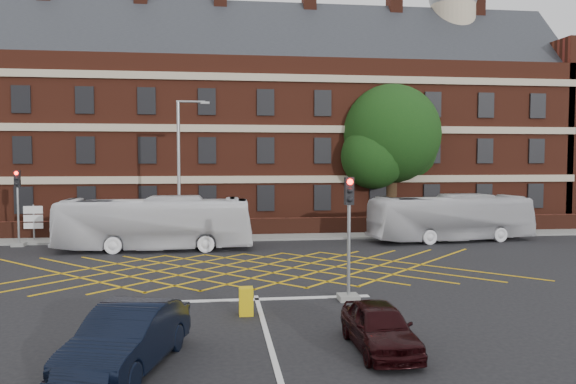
{
  "coord_description": "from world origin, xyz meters",
  "views": [
    {
      "loc": [
        -1.35,
        -22.77,
        4.88
      ],
      "look_at": [
        1.73,
        1.5,
        3.46
      ],
      "focal_mm": 35.0,
      "sensor_mm": 36.0,
      "label": 1
    }
  ],
  "objects": [
    {
      "name": "victorian_building",
      "position": [
        0.25,
        22.0,
        7.84
      ],
      "size": [
        51.0,
        12.17,
        20.4
      ],
      "color": "#542215",
      "rests_on": "ground"
    },
    {
      "name": "bus_right",
      "position": [
        12.51,
        9.07,
        1.39
      ],
      "size": [
        10.21,
        3.44,
        2.79
      ],
      "primitive_type": "imported",
      "rotation": [
        0.0,
        0.0,
        1.68
      ],
      "color": "silver",
      "rests_on": "ground"
    },
    {
      "name": "traffic_light_far",
      "position": [
        -12.44,
        10.2,
        1.76
      ],
      "size": [
        0.7,
        0.7,
        4.27
      ],
      "color": "slate",
      "rests_on": "ground"
    },
    {
      "name": "centre_line",
      "position": [
        0.0,
        -10.0,
        0.01
      ],
      "size": [
        0.15,
        14.0,
        0.02
      ],
      "primitive_type": "cube",
      "color": "silver",
      "rests_on": "ground"
    },
    {
      "name": "deciduous_tree",
      "position": [
        10.94,
        16.08,
        6.21
      ],
      "size": [
        7.4,
        7.04,
        10.23
      ],
      "color": "black",
      "rests_on": "ground"
    },
    {
      "name": "ground",
      "position": [
        0.0,
        0.0,
        0.0
      ],
      "size": [
        120.0,
        120.0,
        0.0
      ],
      "primitive_type": "plane",
      "color": "black",
      "rests_on": "ground"
    },
    {
      "name": "car_navy",
      "position": [
        -3.44,
        -9.61,
        0.74
      ],
      "size": [
        2.72,
        4.77,
        1.49
      ],
      "primitive_type": "imported",
      "rotation": [
        0.0,
        0.0,
        -0.27
      ],
      "color": "black",
      "rests_on": "ground"
    },
    {
      "name": "car_maroon",
      "position": [
        2.75,
        -9.08,
        0.61
      ],
      "size": [
        1.48,
        3.59,
        1.22
      ],
      "primitive_type": "imported",
      "rotation": [
        0.0,
        0.0,
        0.01
      ],
      "color": "black",
      "rests_on": "ground"
    },
    {
      "name": "box_junction_hatching",
      "position": [
        0.0,
        2.0,
        0.01
      ],
      "size": [
        8.22,
        8.22,
        0.02
      ],
      "primitive_type": "cube",
      "rotation": [
        0.0,
        0.0,
        0.79
      ],
      "color": "#CC990C",
      "rests_on": "ground"
    },
    {
      "name": "far_pavement",
      "position": [
        0.0,
        12.0,
        0.06
      ],
      "size": [
        60.0,
        3.0,
        0.12
      ],
      "primitive_type": "cube",
      "color": "slate",
      "rests_on": "ground"
    },
    {
      "name": "bus_left",
      "position": [
        -4.67,
        7.85,
        1.45
      ],
      "size": [
        10.46,
        2.7,
        2.9
      ],
      "primitive_type": "imported",
      "rotation": [
        0.0,
        0.0,
        1.55
      ],
      "color": "white",
      "rests_on": "ground"
    },
    {
      "name": "direction_signs",
      "position": [
        -12.19,
        11.98,
        1.38
      ],
      "size": [
        1.1,
        0.16,
        2.2
      ],
      "color": "gray",
      "rests_on": "ground"
    },
    {
      "name": "stop_line",
      "position": [
        0.0,
        -3.5,
        0.01
      ],
      "size": [
        8.0,
        0.3,
        0.02
      ],
      "primitive_type": "cube",
      "color": "silver",
      "rests_on": "ground"
    },
    {
      "name": "traffic_light_near",
      "position": [
        3.14,
        -4.01,
        1.76
      ],
      "size": [
        0.7,
        0.7,
        4.27
      ],
      "color": "slate",
      "rests_on": "ground"
    },
    {
      "name": "boundary_wall",
      "position": [
        0.0,
        13.0,
        0.55
      ],
      "size": [
        56.0,
        0.5,
        1.1
      ],
      "primitive_type": "cube",
      "color": "#451D12",
      "rests_on": "ground"
    },
    {
      "name": "street_lamp",
      "position": [
        -3.42,
        9.43,
        2.76
      ],
      "size": [
        2.25,
        1.0,
        8.19
      ],
      "color": "slate",
      "rests_on": "ground"
    },
    {
      "name": "utility_cabinet",
      "position": [
        -0.47,
        -5.4,
        0.44
      ],
      "size": [
        0.44,
        0.45,
        0.87
      ],
      "primitive_type": "cube",
      "color": "gold",
      "rests_on": "ground"
    }
  ]
}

